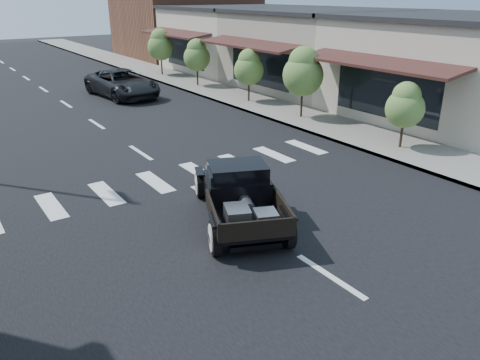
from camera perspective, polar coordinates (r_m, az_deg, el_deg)
ground at (r=12.29m, az=1.03°, el=-5.34°), size 120.00×120.00×0.00m
road at (r=25.34m, az=-19.23°, el=7.88°), size 14.00×80.00×0.02m
road_markings at (r=20.70m, az=-15.30°, el=5.35°), size 12.00×60.00×0.06m
sidewalk_right at (r=28.67m, az=-2.56°, el=10.71°), size 3.00×80.00×0.15m
storefront_near at (r=25.17m, az=24.82°, el=12.24°), size 10.00×9.00×4.50m
storefront_mid at (r=30.77m, az=10.15°, el=15.27°), size 10.00×9.00×4.50m
storefront_far at (r=37.70m, az=0.22°, el=16.76°), size 10.00×9.00×4.50m
far_building_right at (r=46.41m, az=-6.69°, el=19.13°), size 11.00×10.00×7.00m
small_tree_a at (r=18.58m, az=19.35°, el=7.34°), size 1.43×1.43×2.39m
small_tree_b at (r=22.24m, az=7.63°, el=11.58°), size 1.88×1.88×3.13m
small_tree_c at (r=25.56m, az=1.09°, el=12.55°), size 1.59×1.59×2.65m
small_tree_d at (r=30.23m, az=-5.26°, el=14.01°), size 1.65×1.65×2.75m
small_tree_e at (r=34.77m, az=-9.62°, el=15.08°), size 1.83×1.83×3.05m
hotrod_pickup at (r=12.11m, az=-0.11°, el=-1.66°), size 3.71×4.97×1.56m
second_car at (r=28.20m, az=-14.18°, el=11.32°), size 3.06×5.73×1.53m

